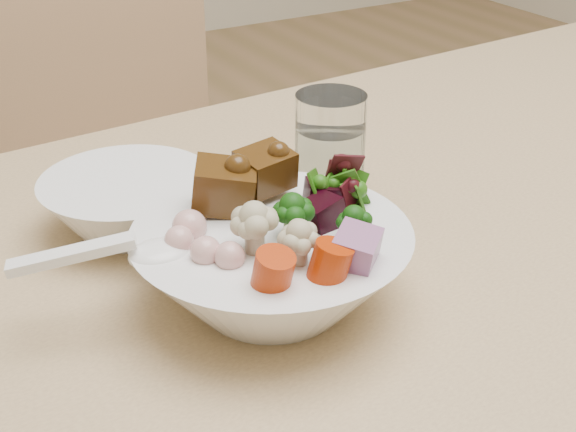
{
  "coord_description": "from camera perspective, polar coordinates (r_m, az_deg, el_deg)",
  "views": [
    {
      "loc": [
        -0.69,
        -0.49,
        1.05
      ],
      "look_at": [
        -0.4,
        0.01,
        0.73
      ],
      "focal_mm": 50.0,
      "sensor_mm": 36.0,
      "label": 1
    }
  ],
  "objects": [
    {
      "name": "dining_table",
      "position": [
        0.93,
        15.27,
        -1.66
      ],
      "size": [
        1.47,
        0.9,
        0.66
      ],
      "rotation": [
        0.0,
        0.0,
        0.07
      ],
      "color": "tan",
      "rests_on": "ground"
    },
    {
      "name": "food_bowl",
      "position": [
        0.66,
        -1.1,
        -3.16
      ],
      "size": [
        0.23,
        0.23,
        0.12
      ],
      "color": "white",
      "rests_on": "dining_table"
    },
    {
      "name": "soup_spoon",
      "position": [
        0.62,
        -10.65,
        -2.65
      ],
      "size": [
        0.14,
        0.07,
        0.03
      ],
      "rotation": [
        0.0,
        0.0,
        -0.33
      ],
      "color": "white",
      "rests_on": "food_bowl"
    },
    {
      "name": "chair_far",
      "position": [
        1.35,
        -10.81,
        1.98
      ],
      "size": [
        0.38,
        0.38,
        0.81
      ],
      "rotation": [
        0.0,
        0.0,
        0.02
      ],
      "color": "tan",
      "rests_on": "ground"
    },
    {
      "name": "water_glass",
      "position": [
        0.8,
        2.98,
        4.23
      ],
      "size": [
        0.07,
        0.07,
        0.12
      ],
      "color": "white",
      "rests_on": "dining_table"
    },
    {
      "name": "side_bowl",
      "position": [
        0.78,
        -11.27,
        0.76
      ],
      "size": [
        0.17,
        0.17,
        0.06
      ],
      "primitive_type": null,
      "color": "white",
      "rests_on": "dining_table"
    }
  ]
}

